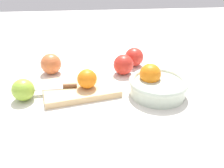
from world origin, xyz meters
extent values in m
plane|color=silver|center=(0.00, 0.00, 0.00)|extent=(2.40, 2.40, 0.00)
cylinder|color=beige|center=(-0.19, 0.13, 0.02)|extent=(0.18, 0.18, 0.05)
torus|color=beige|center=(-0.19, 0.13, 0.05)|extent=(0.19, 0.19, 0.02)
sphere|color=orange|center=(-0.16, 0.11, 0.06)|extent=(0.07, 0.07, 0.07)
cube|color=#DBB77F|center=(0.07, 0.09, 0.01)|extent=(0.27, 0.21, 0.02)
sphere|color=orange|center=(0.04, 0.10, 0.05)|extent=(0.06, 0.06, 0.06)
cube|color=silver|center=(0.18, 0.10, 0.02)|extent=(0.11, 0.02, 0.00)
cylinder|color=brown|center=(0.10, 0.10, 0.03)|extent=(0.05, 0.01, 0.01)
sphere|color=red|center=(-0.10, -0.03, 0.04)|extent=(0.08, 0.08, 0.08)
sphere|color=#8EB738|center=(0.25, 0.12, 0.04)|extent=(0.07, 0.07, 0.07)
sphere|color=red|center=(-0.15, -0.10, 0.04)|extent=(0.08, 0.08, 0.08)
sphere|color=#CC6638|center=(0.18, -0.06, 0.04)|extent=(0.08, 0.08, 0.08)
camera|label=1|loc=(0.03, 0.80, 0.42)|focal=38.73mm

